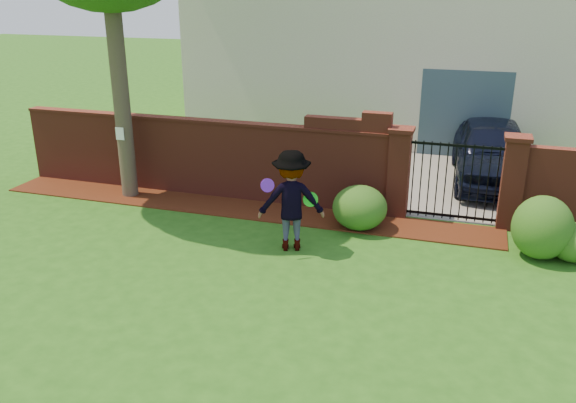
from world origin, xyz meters
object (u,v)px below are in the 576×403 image
(man, at_px, (291,201))
(frisbee_purple, at_px, (267,185))
(frisbee_green, at_px, (310,199))
(car, at_px, (493,154))

(man, bearing_deg, frisbee_purple, 30.32)
(frisbee_green, bearing_deg, car, 57.25)
(car, relative_size, man, 2.38)
(frisbee_purple, bearing_deg, frisbee_green, 34.18)
(car, xyz_separation_m, frisbee_green, (-3.16, -4.92, 0.22))
(man, bearing_deg, car, -144.08)
(man, height_order, frisbee_green, man)
(man, xyz_separation_m, frisbee_purple, (-0.31, -0.37, 0.39))
(frisbee_purple, xyz_separation_m, frisbee_green, (0.65, 0.44, -0.34))
(car, distance_m, man, 6.10)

